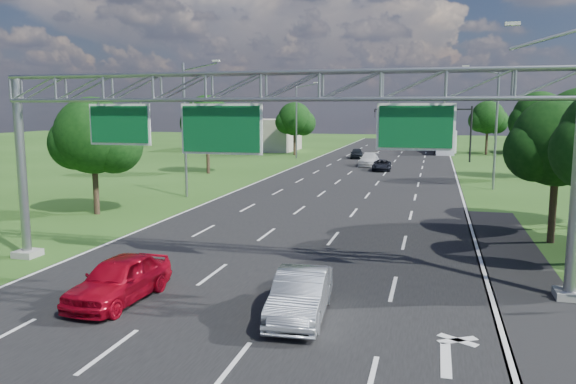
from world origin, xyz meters
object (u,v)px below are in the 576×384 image
(traffic_signal, at_px, (442,121))
(box_truck, at_px, (444,142))
(red_coupe, at_px, (119,279))
(silver_sedan, at_px, (300,295))
(sign_gantry, at_px, (266,102))

(traffic_signal, xyz_separation_m, box_truck, (0.52, 13.94, -3.49))
(red_coupe, distance_m, silver_sedan, 6.44)
(box_truck, bearing_deg, sign_gantry, -104.15)
(traffic_signal, relative_size, box_truck, 1.28)
(traffic_signal, bearing_deg, red_coupe, -101.07)
(traffic_signal, xyz_separation_m, red_coupe, (-11.20, -57.25, -4.37))
(traffic_signal, xyz_separation_m, silver_sedan, (-4.76, -57.13, -4.42))
(sign_gantry, relative_size, silver_sedan, 5.15)
(traffic_signal, bearing_deg, box_truck, 87.86)
(sign_gantry, distance_m, red_coupe, 8.46)
(box_truck, bearing_deg, silver_sedan, -101.86)
(red_coupe, bearing_deg, traffic_signal, 81.61)
(sign_gantry, distance_m, box_truck, 67.58)
(sign_gantry, relative_size, box_truck, 2.47)
(silver_sedan, distance_m, box_truck, 71.27)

